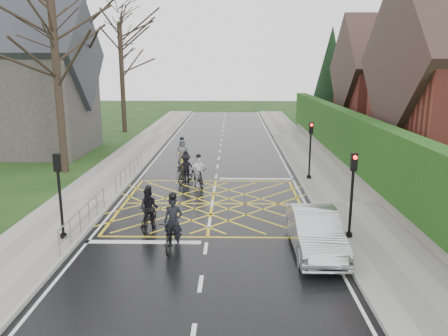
{
  "coord_description": "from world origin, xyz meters",
  "views": [
    {
      "loc": [
        0.89,
        -18.96,
        6.13
      ],
      "look_at": [
        0.51,
        1.61,
        1.3
      ],
      "focal_mm": 35.0,
      "sensor_mm": 36.0,
      "label": 1
    }
  ],
  "objects_px": {
    "cyclist_lead": "(182,156)",
    "car": "(315,232)",
    "cyclist_mid": "(186,171)",
    "cyclist_back": "(149,212)",
    "cyclist_front": "(199,175)",
    "cyclist_rear": "(173,230)"
  },
  "relations": [
    {
      "from": "cyclist_front",
      "to": "car",
      "type": "relative_size",
      "value": 0.42
    },
    {
      "from": "cyclist_front",
      "to": "car",
      "type": "xyz_separation_m",
      "value": [
        4.52,
        -7.92,
        0.06
      ]
    },
    {
      "from": "cyclist_back",
      "to": "cyclist_mid",
      "type": "height_order",
      "value": "cyclist_back"
    },
    {
      "from": "cyclist_back",
      "to": "cyclist_lead",
      "type": "distance_m",
      "value": 10.94
    },
    {
      "from": "cyclist_mid",
      "to": "cyclist_lead",
      "type": "xyz_separation_m",
      "value": [
        -0.65,
        4.03,
        0.0
      ]
    },
    {
      "from": "cyclist_front",
      "to": "cyclist_mid",
      "type": "bearing_deg",
      "value": 107.02
    },
    {
      "from": "cyclist_mid",
      "to": "car",
      "type": "relative_size",
      "value": 0.43
    },
    {
      "from": "cyclist_rear",
      "to": "cyclist_front",
      "type": "distance_m",
      "value": 7.67
    },
    {
      "from": "cyclist_back",
      "to": "car",
      "type": "height_order",
      "value": "cyclist_back"
    },
    {
      "from": "cyclist_lead",
      "to": "car",
      "type": "xyz_separation_m",
      "value": [
        5.93,
        -12.96,
        0.08
      ]
    },
    {
      "from": "cyclist_rear",
      "to": "cyclist_lead",
      "type": "distance_m",
      "value": 12.75
    },
    {
      "from": "cyclist_front",
      "to": "cyclist_lead",
      "type": "bearing_deg",
      "value": 85.75
    },
    {
      "from": "cyclist_rear",
      "to": "cyclist_lead",
      "type": "bearing_deg",
      "value": 99.6
    },
    {
      "from": "car",
      "to": "cyclist_rear",
      "type": "bearing_deg",
      "value": 176.75
    },
    {
      "from": "cyclist_back",
      "to": "cyclist_front",
      "type": "xyz_separation_m",
      "value": [
        1.46,
        5.9,
        -0.0
      ]
    },
    {
      "from": "car",
      "to": "cyclist_mid",
      "type": "bearing_deg",
      "value": 120.42
    },
    {
      "from": "cyclist_back",
      "to": "cyclist_rear",
      "type": "bearing_deg",
      "value": -48.97
    },
    {
      "from": "cyclist_back",
      "to": "car",
      "type": "relative_size",
      "value": 0.41
    },
    {
      "from": "cyclist_front",
      "to": "cyclist_back",
      "type": "bearing_deg",
      "value": -123.77
    },
    {
      "from": "cyclist_mid",
      "to": "cyclist_front",
      "type": "distance_m",
      "value": 1.26
    },
    {
      "from": "cyclist_rear",
      "to": "car",
      "type": "bearing_deg",
      "value": 1.5
    },
    {
      "from": "cyclist_rear",
      "to": "car",
      "type": "xyz_separation_m",
      "value": [
        4.82,
        -0.26,
        0.07
      ]
    }
  ]
}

